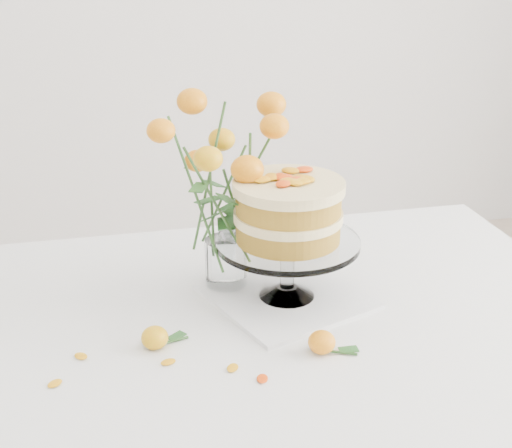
# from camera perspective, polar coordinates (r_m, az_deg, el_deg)

# --- Properties ---
(table) EXTENTS (1.43, 0.93, 0.76)m
(table) POSITION_cam_1_polar(r_m,az_deg,el_deg) (1.34, -2.16, -11.03)
(table) COLOR tan
(table) RESTS_ON ground
(napkin) EXTENTS (0.34, 0.34, 0.01)m
(napkin) POSITION_cam_1_polar(r_m,az_deg,el_deg) (1.38, 2.47, -5.88)
(napkin) COLOR white
(napkin) RESTS_ON table
(cake_stand) EXTENTS (0.27, 0.27, 0.24)m
(cake_stand) POSITION_cam_1_polar(r_m,az_deg,el_deg) (1.31, 2.59, 0.56)
(cake_stand) COLOR silver
(cake_stand) RESTS_ON napkin
(rose_vase) EXTENTS (0.33, 0.33, 0.41)m
(rose_vase) POSITION_cam_1_polar(r_m,az_deg,el_deg) (1.33, -2.55, 4.16)
(rose_vase) COLOR silver
(rose_vase) RESTS_ON table
(loose_rose_near) EXTENTS (0.08, 0.05, 0.04)m
(loose_rose_near) POSITION_cam_1_polar(r_m,az_deg,el_deg) (1.23, -8.09, -8.99)
(loose_rose_near) COLOR orange
(loose_rose_near) RESTS_ON table
(loose_rose_far) EXTENTS (0.08, 0.05, 0.04)m
(loose_rose_far) POSITION_cam_1_polar(r_m,az_deg,el_deg) (1.22, 5.30, -9.40)
(loose_rose_far) COLOR orange
(loose_rose_far) RESTS_ON table
(stray_petal_a) EXTENTS (0.03, 0.02, 0.00)m
(stray_petal_a) POSITION_cam_1_polar(r_m,az_deg,el_deg) (1.20, -7.04, -10.92)
(stray_petal_a) COLOR orange
(stray_petal_a) RESTS_ON table
(stray_petal_b) EXTENTS (0.03, 0.02, 0.00)m
(stray_petal_b) POSITION_cam_1_polar(r_m,az_deg,el_deg) (1.18, -1.88, -11.44)
(stray_petal_b) COLOR orange
(stray_petal_b) RESTS_ON table
(stray_petal_c) EXTENTS (0.03, 0.02, 0.00)m
(stray_petal_c) POSITION_cam_1_polar(r_m,az_deg,el_deg) (1.15, 0.51, -12.29)
(stray_petal_c) COLOR orange
(stray_petal_c) RESTS_ON table
(stray_petal_d) EXTENTS (0.03, 0.02, 0.00)m
(stray_petal_d) POSITION_cam_1_polar(r_m,az_deg,el_deg) (1.24, -13.83, -10.24)
(stray_petal_d) COLOR orange
(stray_petal_d) RESTS_ON table
(stray_petal_e) EXTENTS (0.03, 0.02, 0.00)m
(stray_petal_e) POSITION_cam_1_polar(r_m,az_deg,el_deg) (1.19, -15.80, -12.19)
(stray_petal_e) COLOR orange
(stray_petal_e) RESTS_ON table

